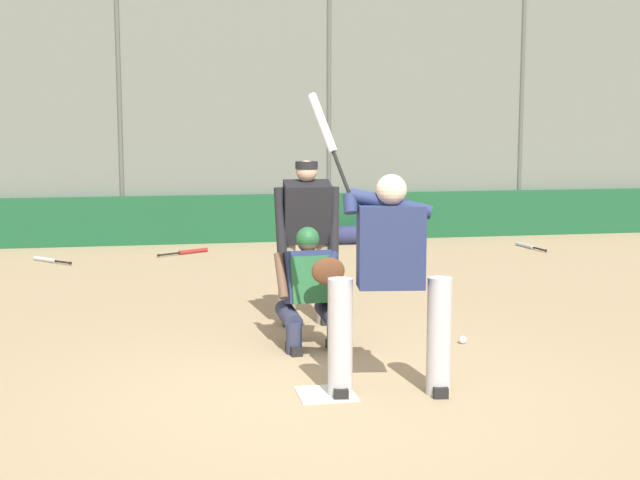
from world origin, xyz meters
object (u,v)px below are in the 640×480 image
at_px(spare_bat_near_backstop, 48,260).
at_px(baseball_loose, 463,340).
at_px(spare_bat_by_padding, 527,246).
at_px(equipment_bag_dugout_side, 368,234).
at_px(batter_at_plate, 389,276).
at_px(umpire_home, 306,237).
at_px(spare_bat_third_base_side, 326,262).
at_px(spare_bat_first_base_side, 189,252).
at_px(catcher_behind_plate, 310,286).

relative_size(spare_bat_near_backstop, baseball_loose, 8.44).
bearing_deg(baseball_loose, spare_bat_by_padding, -118.85).
relative_size(spare_bat_near_backstop, spare_bat_by_padding, 0.70).
bearing_deg(equipment_bag_dugout_side, batter_at_plate, 77.23).
height_order(umpire_home, spare_bat_near_backstop, umpire_home).
xyz_separation_m(spare_bat_third_base_side, equipment_bag_dugout_side, (-1.11, -1.96, 0.12)).
xyz_separation_m(batter_at_plate, spare_bat_first_base_side, (1.18, -7.51, -0.88)).
bearing_deg(equipment_bag_dugout_side, spare_bat_by_padding, 157.93).
distance_m(baseball_loose, equipment_bag_dugout_side, 6.79).
height_order(spare_bat_near_backstop, spare_bat_by_padding, same).
relative_size(umpire_home, spare_bat_by_padding, 1.88).
xyz_separation_m(spare_bat_near_backstop, spare_bat_third_base_side, (-3.98, 0.92, 0.00)).
bearing_deg(spare_bat_near_backstop, spare_bat_by_padding, -133.48).
xyz_separation_m(catcher_behind_plate, spare_bat_near_backstop, (2.92, -5.59, -0.54)).
bearing_deg(baseball_loose, umpire_home, -38.98).
xyz_separation_m(catcher_behind_plate, equipment_bag_dugout_side, (-2.17, -6.63, -0.42)).
bearing_deg(spare_bat_third_base_side, umpire_home, -175.86).
bearing_deg(spare_bat_near_backstop, spare_bat_third_base_side, -146.95).
relative_size(catcher_behind_plate, umpire_home, 0.66).
relative_size(batter_at_plate, umpire_home, 1.36).
bearing_deg(baseball_loose, spare_bat_near_backstop, -52.71).
height_order(spare_bat_by_padding, spare_bat_third_base_side, same).
bearing_deg(spare_bat_near_backstop, baseball_loose, 173.35).
bearing_deg(equipment_bag_dugout_side, umpire_home, 70.25).
bearing_deg(catcher_behind_plate, batter_at_plate, 97.59).
height_order(spare_bat_near_backstop, spare_bat_first_base_side, same).
relative_size(umpire_home, spare_bat_first_base_side, 2.09).
bearing_deg(batter_at_plate, equipment_bag_dugout_side, -95.24).
xyz_separation_m(batter_at_plate, equipment_bag_dugout_side, (-1.84, -8.11, -0.76)).
bearing_deg(batter_at_plate, baseball_loose, -121.03).
xyz_separation_m(batter_at_plate, umpire_home, (0.21, -2.41, -0.02)).
height_order(umpire_home, spare_bat_first_base_side, umpire_home).
distance_m(spare_bat_first_base_side, baseball_loose, 6.55).
distance_m(spare_bat_near_backstop, equipment_bag_dugout_side, 5.20).
relative_size(baseball_loose, equipment_bag_dugout_side, 0.06).
height_order(catcher_behind_plate, spare_bat_third_base_side, catcher_behind_plate).
bearing_deg(spare_bat_first_base_side, spare_bat_near_backstop, 160.99).
bearing_deg(equipment_bag_dugout_side, baseball_loose, 83.66).
distance_m(batter_at_plate, spare_bat_third_base_side, 6.25).
bearing_deg(spare_bat_by_padding, baseball_loose, 143.79).
xyz_separation_m(umpire_home, equipment_bag_dugout_side, (-2.05, -5.70, -0.74)).
bearing_deg(baseball_loose, spare_bat_first_base_side, -69.76).
height_order(catcher_behind_plate, umpire_home, umpire_home).
bearing_deg(catcher_behind_plate, spare_bat_near_backstop, -67.67).
relative_size(umpire_home, spare_bat_near_backstop, 2.67).
xyz_separation_m(catcher_behind_plate, spare_bat_first_base_side, (0.84, -6.03, -0.54)).
xyz_separation_m(batter_at_plate, baseball_loose, (-1.09, -1.37, -0.88)).
relative_size(catcher_behind_plate, equipment_bag_dugout_side, 0.89).
bearing_deg(spare_bat_by_padding, batter_at_plate, 141.76).
bearing_deg(spare_bat_first_base_side, baseball_loose, -100.75).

